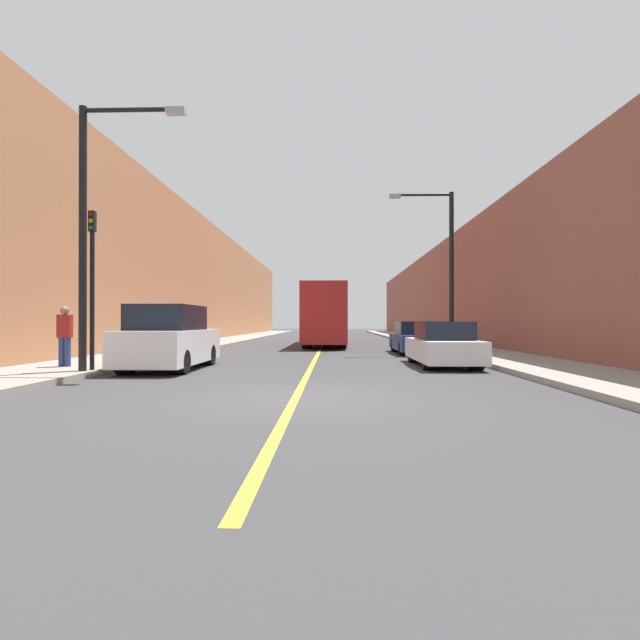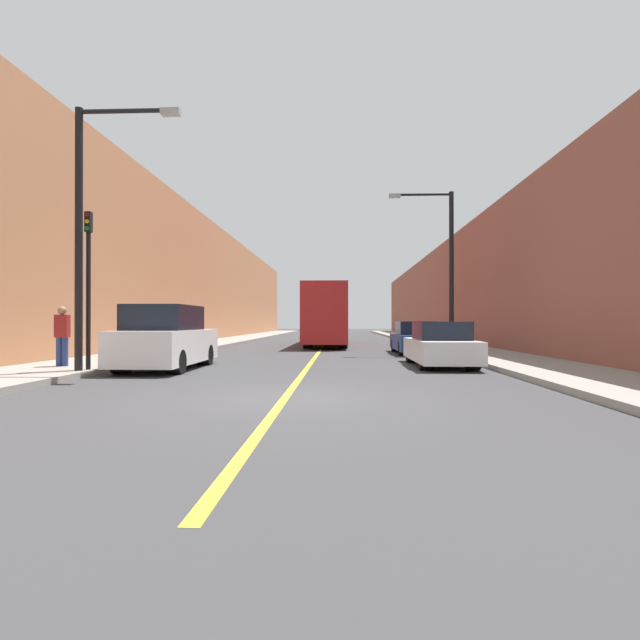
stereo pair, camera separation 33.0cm
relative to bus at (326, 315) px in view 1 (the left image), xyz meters
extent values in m
plane|color=#38383A|center=(-0.20, -21.60, -1.89)|extent=(200.00, 200.00, 0.00)
cube|color=gray|center=(-7.30, 8.40, -1.81)|extent=(3.11, 72.00, 0.16)
cube|color=gray|center=(6.89, 8.40, -1.81)|extent=(3.11, 72.00, 0.16)
cube|color=#B2724C|center=(-10.85, 8.40, 2.65)|extent=(4.00, 72.00, 9.08)
cube|color=brown|center=(10.45, 8.40, 1.80)|extent=(4.00, 72.00, 7.37)
cube|color=gold|center=(-0.20, 8.40, -1.88)|extent=(0.16, 72.00, 0.01)
cube|color=#AD1E1E|center=(0.00, 0.01, 0.03)|extent=(2.42, 12.31, 3.23)
cube|color=black|center=(0.00, -6.12, 0.59)|extent=(2.06, 0.04, 1.45)
cylinder|color=black|center=(-0.95, -3.81, -1.38)|extent=(0.53, 1.01, 1.01)
cylinder|color=black|center=(0.95, -3.81, -1.38)|extent=(0.53, 1.01, 1.01)
cylinder|color=black|center=(-0.95, 3.82, -1.38)|extent=(0.53, 1.01, 1.01)
cylinder|color=black|center=(0.95, 3.82, -1.38)|extent=(0.53, 1.01, 1.01)
cube|color=silver|center=(-4.46, -16.01, -1.19)|extent=(1.94, 4.77, 0.99)
cube|color=black|center=(-4.46, -16.25, -0.32)|extent=(1.71, 2.63, 0.74)
cube|color=black|center=(-4.46, -18.37, -1.01)|extent=(1.65, 0.04, 0.45)
cylinder|color=black|center=(-5.22, -17.49, -1.55)|extent=(0.43, 0.68, 0.68)
cylinder|color=black|center=(-3.71, -17.49, -1.55)|extent=(0.43, 0.68, 0.68)
cylinder|color=black|center=(-5.22, -14.53, -1.55)|extent=(0.43, 0.68, 0.68)
cylinder|color=black|center=(-3.71, -14.53, -1.55)|extent=(0.43, 0.68, 0.68)
cube|color=silver|center=(4.07, -14.61, -1.36)|extent=(1.78, 4.60, 0.68)
cube|color=black|center=(4.07, -14.84, -0.73)|extent=(1.56, 2.07, 0.58)
cube|color=black|center=(4.07, -16.88, -1.24)|extent=(1.51, 0.04, 0.31)
cylinder|color=black|center=(3.38, -16.04, -1.58)|extent=(0.39, 0.62, 0.62)
cylinder|color=black|center=(4.77, -16.04, -1.58)|extent=(0.39, 0.62, 0.62)
cylinder|color=black|center=(3.38, -13.19, -1.58)|extent=(0.39, 0.62, 0.62)
cylinder|color=black|center=(4.77, -13.19, -1.58)|extent=(0.39, 0.62, 0.62)
cube|color=navy|center=(4.20, -8.08, -1.35)|extent=(1.76, 4.75, 0.69)
cube|color=black|center=(4.20, -8.32, -0.71)|extent=(1.55, 2.14, 0.59)
cube|color=black|center=(4.20, -10.43, -1.23)|extent=(1.49, 0.04, 0.31)
cylinder|color=black|center=(3.51, -9.56, -1.58)|extent=(0.39, 0.62, 0.62)
cylinder|color=black|center=(4.88, -9.56, -1.58)|extent=(0.39, 0.62, 0.62)
cylinder|color=black|center=(3.51, -6.61, -1.58)|extent=(0.39, 0.62, 0.62)
cylinder|color=black|center=(4.88, -6.61, -1.58)|extent=(0.39, 0.62, 0.62)
cylinder|color=black|center=(-6.04, -18.21, 1.73)|extent=(0.20, 0.20, 6.92)
cylinder|color=black|center=(-4.82, -18.21, 5.09)|extent=(2.45, 0.12, 0.12)
cube|color=#999993|center=(-3.59, -18.21, 5.04)|extent=(0.50, 0.24, 0.16)
cylinder|color=black|center=(5.64, -9.23, 1.74)|extent=(0.20, 0.20, 6.93)
cylinder|color=black|center=(4.41, -9.23, 5.11)|extent=(2.45, 0.12, 0.12)
cube|color=#999993|center=(3.19, -9.23, 5.06)|extent=(0.50, 0.24, 0.16)
cylinder|color=black|center=(-5.94, -17.90, 0.12)|extent=(0.12, 0.12, 3.70)
cube|color=black|center=(-5.94, -17.90, 2.25)|extent=(0.16, 0.16, 0.55)
cylinder|color=#B21919|center=(-5.94, -17.99, 2.43)|extent=(0.11, 0.02, 0.11)
cylinder|color=yellow|center=(-5.94, -17.99, 2.25)|extent=(0.11, 0.02, 0.11)
cylinder|color=green|center=(-5.94, -17.99, 2.07)|extent=(0.11, 0.02, 0.11)
cylinder|color=navy|center=(-7.32, -16.90, -1.31)|extent=(0.17, 0.17, 0.83)
cylinder|color=navy|center=(-7.15, -16.90, -1.31)|extent=(0.17, 0.17, 0.83)
cube|color=maroon|center=(-7.23, -16.90, -0.56)|extent=(0.38, 0.21, 0.66)
sphere|color=#8C664C|center=(-7.23, -16.90, -0.11)|extent=(0.24, 0.24, 0.24)
camera|label=1|loc=(0.53, -31.04, -0.45)|focal=28.00mm
camera|label=2|loc=(0.86, -31.03, -0.45)|focal=28.00mm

